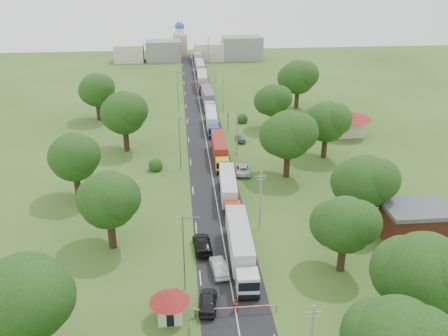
{
  "coord_description": "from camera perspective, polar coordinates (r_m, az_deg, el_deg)",
  "views": [
    {
      "loc": [
        -5.44,
        -68.39,
        37.24
      ],
      "look_at": [
        1.78,
        8.06,
        3.0
      ],
      "focal_mm": 40.0,
      "sensor_mm": 36.0,
      "label": 1
    }
  ],
  "objects": [
    {
      "name": "truck_6",
      "position": [
        160.12,
        -2.73,
        11.3
      ],
      "size": [
        2.49,
        13.83,
        3.83
      ],
      "color": "#246134",
      "rests_on": "ground"
    },
    {
      "name": "distant_town",
      "position": [
        181.66,
        -3.47,
        13.28
      ],
      "size": [
        52.0,
        8.0,
        8.0
      ],
      "color": "gray",
      "rests_on": "ground"
    },
    {
      "name": "truck_2",
      "position": [
        94.32,
        -0.53,
        2.13
      ],
      "size": [
        2.53,
        14.02,
        3.89
      ],
      "color": "gold",
      "rests_on": "ground"
    },
    {
      "name": "tree_13",
      "position": [
        118.91,
        -14.37,
        8.66
      ],
      "size": [
        8.8,
        8.8,
        11.07
      ],
      "color": "#382616",
      "rests_on": "ground"
    },
    {
      "name": "pole_2",
      "position": [
        95.76,
        1.49,
        4.15
      ],
      "size": [
        1.6,
        0.24,
        9.0
      ],
      "color": "gray",
      "rests_on": "ground"
    },
    {
      "name": "tree_11",
      "position": [
        81.15,
        -16.78,
        1.25
      ],
      "size": [
        8.8,
        8.8,
        11.07
      ],
      "color": "#382616",
      "rests_on": "ground"
    },
    {
      "name": "tree_10",
      "position": [
        66.48,
        -13.1,
        -3.49
      ],
      "size": [
        8.8,
        8.8,
        11.07
      ],
      "color": "#382616",
      "rests_on": "ground"
    },
    {
      "name": "truck_0",
      "position": [
        64.23,
        1.89,
        -8.94
      ],
      "size": [
        2.97,
        15.6,
        4.32
      ],
      "color": "silver",
      "rests_on": "ground"
    },
    {
      "name": "tree_4",
      "position": [
        85.88,
        7.34,
        3.82
      ],
      "size": [
        9.6,
        9.6,
        12.05
      ],
      "color": "#382616",
      "rests_on": "ground"
    },
    {
      "name": "car_verge_near",
      "position": [
        89.15,
        2.13,
        -0.11
      ],
      "size": [
        3.02,
        5.93,
        1.61
      ],
      "primitive_type": "imported",
      "rotation": [
        0.0,
        0.0,
        3.08
      ],
      "color": "silver",
      "rests_on": "ground"
    },
    {
      "name": "pole_5",
      "position": [
        176.76,
        -1.81,
        13.41
      ],
      "size": [
        1.6,
        0.24,
        9.0
      ],
      "color": "gray",
      "rests_on": "ground"
    },
    {
      "name": "pedestrian_near",
      "position": [
        57.23,
        1.38,
        -15.36
      ],
      "size": [
        0.7,
        0.49,
        1.85
      ],
      "primitive_type": "imported",
      "rotation": [
        0.0,
        0.0,
        -0.07
      ],
      "color": "gray",
      "rests_on": "ground"
    },
    {
      "name": "ground",
      "position": [
        78.06,
        -0.75,
        -4.46
      ],
      "size": [
        260.0,
        260.0,
        0.0
      ],
      "primitive_type": "plane",
      "color": "#2E501A",
      "rests_on": "ground"
    },
    {
      "name": "tree_9",
      "position": [
        50.62,
        -21.61,
        -13.44
      ],
      "size": [
        9.6,
        9.6,
        12.05
      ],
      "color": "#382616",
      "rests_on": "ground"
    },
    {
      "name": "lamp_1",
      "position": [
        89.21,
        -4.99,
        3.13
      ],
      "size": [
        2.03,
        0.22,
        10.0
      ],
      "color": "slate",
      "rests_on": "ground"
    },
    {
      "name": "boom_barrier",
      "position": [
        56.75,
        -0.02,
        -15.8
      ],
      "size": [
        9.22,
        0.35,
        1.18
      ],
      "color": "slate",
      "rests_on": "ground"
    },
    {
      "name": "car_lane_rear",
      "position": [
        67.43,
        -2.5,
        -8.68
      ],
      "size": [
        2.67,
        5.85,
        1.66
      ],
      "primitive_type": "imported",
      "rotation": [
        0.0,
        0.0,
        3.2
      ],
      "color": "black",
      "rests_on": "ground"
    },
    {
      "name": "tree_7",
      "position": [
        125.64,
        8.44,
        10.25
      ],
      "size": [
        9.6,
        9.6,
        12.05
      ],
      "color": "#382616",
      "rests_on": "ground"
    },
    {
      "name": "tree_12",
      "position": [
        98.64,
        -11.37,
        6.22
      ],
      "size": [
        9.6,
        9.6,
        12.05
      ],
      "color": "#382616",
      "rests_on": "ground"
    },
    {
      "name": "church",
      "position": [
        189.1,
        -5.04,
        14.25
      ],
      "size": [
        5.0,
        5.0,
        12.3
      ],
      "color": "beige",
      "rests_on": "ground"
    },
    {
      "name": "tree_6",
      "position": [
        109.89,
        5.59,
        7.72
      ],
      "size": [
        8.0,
        8.0,
        10.1
      ],
      "color": "#382616",
      "rests_on": "ground"
    },
    {
      "name": "pole_1",
      "position": [
        70.34,
        4.18,
        -3.61
      ],
      "size": [
        1.6,
        0.24,
        9.0
      ],
      "color": "gray",
      "rests_on": "ground"
    },
    {
      "name": "road",
      "position": [
        96.07,
        -1.73,
        1.21
      ],
      "size": [
        8.0,
        200.0,
        0.04
      ],
      "primitive_type": "cube",
      "color": "black",
      "rests_on": "ground"
    },
    {
      "name": "car_lane_front",
      "position": [
        57.85,
        -1.84,
        -14.98
      ],
      "size": [
        2.54,
        5.11,
        1.67
      ],
      "primitive_type": "imported",
      "rotation": [
        0.0,
        0.0,
        3.02
      ],
      "color": "black",
      "rests_on": "ground"
    },
    {
      "name": "truck_3",
      "position": [
        110.84,
        -1.42,
        5.47
      ],
      "size": [
        2.62,
        13.48,
        3.73
      ],
      "color": "#1C46AC",
      "rests_on": "ground"
    },
    {
      "name": "pole_4",
      "position": [
        149.39,
        -1.09,
        11.44
      ],
      "size": [
        1.6,
        0.24,
        9.0
      ],
      "color": "gray",
      "rests_on": "ground"
    },
    {
      "name": "tree_1",
      "position": [
        53.85,
        21.88,
        -11.04
      ],
      "size": [
        9.6,
        9.6,
        12.05
      ],
      "color": "#382616",
      "rests_on": "ground"
    },
    {
      "name": "pole_3",
      "position": [
        122.31,
        -0.07,
        8.59
      ],
      "size": [
        1.6,
        0.24,
        9.0
      ],
      "color": "gray",
      "rests_on": "ground"
    },
    {
      "name": "lamp_0",
      "position": [
        57.84,
        -4.48,
        -9.27
      ],
      "size": [
        2.03,
        0.22,
        10.0
      ],
      "color": "slate",
      "rests_on": "ground"
    },
    {
      "name": "pedestrian_booth",
      "position": [
        58.99,
        -5.44,
        -14.23
      ],
      "size": [
        0.86,
        0.96,
        1.62
      ],
      "primitive_type": "imported",
      "rotation": [
        0.0,
        0.0,
        -1.2
      ],
      "color": "gray",
      "rests_on": "ground"
    },
    {
      "name": "truck_7",
      "position": [
        176.73,
        -3.02,
        12.56
      ],
      "size": [
        2.83,
        14.85,
        4.11
      ],
      "color": "silver",
      "rests_on": "ground"
    },
    {
      "name": "info_sign",
      "position": [
        109.43,
        0.46,
        5.8
      ],
      "size": [
        0.12,
        3.1,
        4.1
      ],
      "color": "slate",
      "rests_on": "ground"
    },
    {
      "name": "tree_2",
      "position": [
        62.21,
        13.65,
        -6.23
      ],
      "size": [
        8.0,
        8.0,
        10.1
      ],
      "color": "#382616",
      "rests_on": "ground"
    },
    {
      "name": "truck_5",
      "position": [
        143.94,
        -2.47,
        9.93
      ],
      "size": [
        2.96,
        15.14,
        4.19
      ],
      "color": "maroon",
      "rests_on": "ground"
    },
    {
      "name": "tree_3",
      "position": [
        72.2,
        15.77,
        -1.5
      ],
      "size": [
        8.8,
        8.8,
        11.07
      ],
      "color": "#382616",
      "rests_on": "ground"
    },
    {
      "name": "house_cream",
      "position": [
        109.84,
        13.77,
        5.52
      ],
      "size": [
        10.08,
        10.08,
        5.8
      ],
      "color": "beige",
      "rests_on": "ground"
    },
    {
      "name": "tree_5",
      "position": [
        95.62,
        11.61,
        5.24
      ],
      "size": [
        8.8,
        8.8,
        11.07
      ],
      "color": "#382616",
      "rests_on": "ground"
    },
    {
      "name": "car_lane_mid",
      "position": [
        63.07,
        -0.59,
        -11.26
      ],
      "size": [
        2.24,
        5.02,
        1.6
      ],
      "primitive_type": "imported",
      "rotation": [
        0.0,
        0.0,
        3.26
      ],
      "color": "#AEB2B7",
      "rests_on": "ground"
    },
    {
      "name": "truck_4",
      "position": [
        127.76,
        -1.87,
        8.06
      ],
      "size": [
        2.86,
        14.33,
        3.97
      ],
      "color": "#B1B1B1",
      "rests_on": "ground"
    },
    {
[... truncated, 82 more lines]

